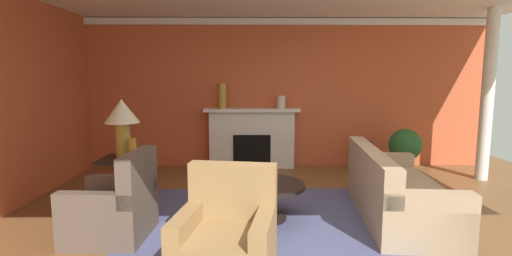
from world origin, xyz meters
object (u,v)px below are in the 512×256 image
armchair_near_window (114,210)px  vase_on_side_table (132,149)px  sofa (395,194)px  table_lamp (122,117)px  coffee_table (264,193)px  vase_tall_corner (364,156)px  potted_plant (405,148)px  armchair_facing_fireplace (226,244)px  vase_mantel_left (222,96)px  fireplace (252,140)px  vase_mantel_right (281,102)px  side_table (125,180)px

armchair_near_window → vase_on_side_table: bearing=90.7°
sofa → table_lamp: table_lamp is taller
coffee_table → vase_tall_corner: vase_tall_corner is taller
table_lamp → potted_plant: size_ratio=0.90×
armchair_facing_fireplace → vase_tall_corner: (2.32, 3.75, -0.03)m
vase_tall_corner → vase_mantel_left: (-2.63, 0.25, 1.10)m
armchair_facing_fireplace → vase_tall_corner: armchair_facing_fireplace is taller
table_lamp → vase_tall_corner: (3.73, 2.05, -0.94)m
armchair_facing_fireplace → vase_tall_corner: size_ratio=1.69×
armchair_near_window → fireplace: bearing=65.0°
armchair_facing_fireplace → potted_plant: (2.92, 3.40, 0.19)m
vase_mantel_right → vase_mantel_left: bearing=180.0°
armchair_facing_fireplace → potted_plant: bearing=49.4°
table_lamp → potted_plant: bearing=21.3°
fireplace → coffee_table: fireplace is taller
fireplace → armchair_facing_fireplace: (-0.24, -4.05, -0.24)m
armchair_near_window → vase_mantel_left: 3.46m
sofa → armchair_near_window: (-3.24, -0.54, 0.01)m
table_lamp → armchair_facing_fireplace: bearing=-50.3°
sofa → armchair_near_window: size_ratio=2.29×
coffee_table → potted_plant: bearing=38.8°
vase_on_side_table → side_table: bearing=141.3°
vase_mantel_left → armchair_facing_fireplace: bearing=-85.6°
table_lamp → sofa: bearing=-5.4°
armchair_near_window → vase_tall_corner: 4.61m
vase_mantel_right → potted_plant: vase_mantel_right is taller
fireplace → vase_mantel_right: bearing=-5.1°
vase_on_side_table → vase_mantel_left: (0.96, 2.42, 0.54)m
vase_mantel_left → vase_on_side_table: bearing=-111.6°
sofa → coffee_table: size_ratio=2.18×
vase_tall_corner → vase_mantel_left: bearing=174.6°
table_lamp → vase_mantel_left: vase_mantel_left is taller
armchair_facing_fireplace → table_lamp: 2.40m
side_table → vase_on_side_table: 0.48m
coffee_table → vase_tall_corner: 3.10m
armchair_facing_fireplace → vase_mantel_right: size_ratio=3.99×
potted_plant → vase_mantel_right: bearing=164.1°
sofa → vase_tall_corner: 2.39m
sofa → armchair_facing_fireplace: 2.42m
armchair_near_window → sofa: bearing=9.4°
fireplace → armchair_near_window: (-1.50, -3.20, -0.24)m
table_lamp → side_table: bearing=-90.0°
vase_mantel_right → side_table: bearing=-133.8°
fireplace → vase_on_side_table: bearing=-121.4°
vase_tall_corner → fireplace: bearing=171.8°
vase_mantel_right → vase_mantel_left: vase_mantel_left is taller
sofa → armchair_facing_fireplace: (-1.98, -1.38, 0.01)m
table_lamp → potted_plant: 4.71m
vase_mantel_right → vase_tall_corner: bearing=-9.3°
fireplace → armchair_near_window: size_ratio=1.89×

